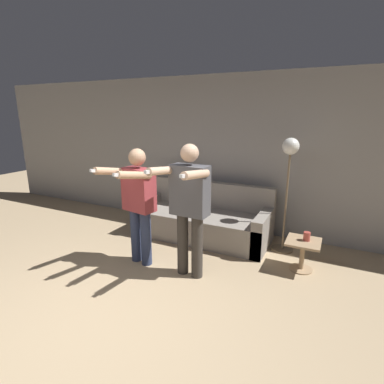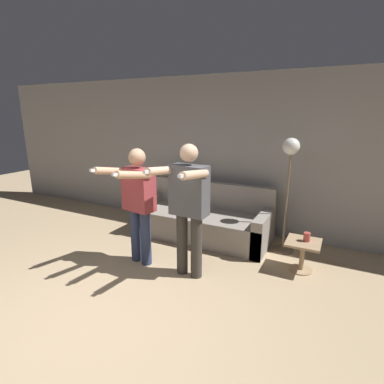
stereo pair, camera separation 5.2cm
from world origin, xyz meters
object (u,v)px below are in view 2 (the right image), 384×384
(couch, at_px, (203,220))
(person_right, at_px, (188,202))
(cat, at_px, (183,174))
(cup, at_px, (307,237))
(side_table, at_px, (303,250))
(floor_lamp, at_px, (290,165))
(person_left, at_px, (138,199))

(couch, bearing_deg, person_right, -73.06)
(cat, xyz_separation_m, cup, (2.18, -0.73, -0.49))
(person_right, height_order, cat, person_right)
(side_table, bearing_deg, person_right, -148.62)
(cat, distance_m, floor_lamp, 1.87)
(person_left, height_order, floor_lamp, floor_lamp)
(side_table, bearing_deg, person_left, -159.00)
(person_left, xyz_separation_m, side_table, (1.99, 0.77, -0.61))
(couch, height_order, cat, cat)
(person_left, distance_m, cat, 1.53)
(cup, bearing_deg, couch, 166.13)
(couch, height_order, side_table, couch)
(couch, xyz_separation_m, cat, (-0.53, 0.33, 0.68))
(person_left, distance_m, side_table, 2.22)
(couch, xyz_separation_m, floor_lamp, (1.29, 0.07, 1.01))
(person_right, xyz_separation_m, cup, (1.28, 0.79, -0.50))
(cat, bearing_deg, person_right, -59.50)
(couch, height_order, cup, couch)
(person_right, height_order, floor_lamp, floor_lamp)
(cat, distance_m, cup, 2.35)
(person_left, xyz_separation_m, floor_lamp, (1.67, 1.26, 0.38))
(couch, height_order, person_right, person_right)
(person_left, xyz_separation_m, person_right, (0.74, 0.00, 0.06))
(person_left, height_order, person_right, person_right)
(person_left, bearing_deg, cup, 31.48)
(person_left, height_order, side_table, person_left)
(person_right, distance_m, side_table, 1.61)
(cup, bearing_deg, person_right, -148.44)
(person_left, distance_m, floor_lamp, 2.13)
(person_left, xyz_separation_m, cup, (2.02, 0.79, -0.44))
(person_right, relative_size, side_table, 3.94)
(person_left, bearing_deg, cat, 105.97)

